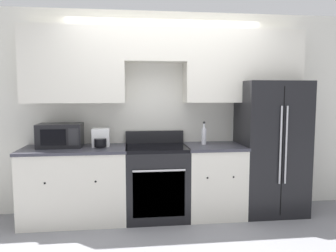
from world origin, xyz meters
name	(u,v)px	position (x,y,z in m)	size (l,w,h in m)	color
ground_plane	(171,226)	(0.00, 0.00, 0.00)	(12.00, 12.00, 0.00)	gray
wall_back	(166,92)	(0.01, 0.58, 1.56)	(8.00, 0.39, 2.60)	silver
lower_cabinets_left	(75,184)	(-1.13, 0.31, 0.45)	(1.25, 0.64, 0.90)	silver
lower_cabinets_right	(214,180)	(0.59, 0.31, 0.45)	(0.73, 0.64, 0.90)	silver
oven_range	(157,181)	(-0.14, 0.31, 0.45)	(0.76, 0.65, 1.06)	black
refrigerator	(270,147)	(1.34, 0.35, 0.85)	(0.81, 0.73, 1.70)	black
microwave	(60,135)	(-1.31, 0.40, 1.04)	(0.52, 0.35, 0.29)	black
bottle	(204,135)	(0.47, 0.38, 1.01)	(0.06, 0.06, 0.29)	silver
coffee_maker	(101,138)	(-0.82, 0.38, 1.00)	(0.21, 0.29, 0.22)	white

